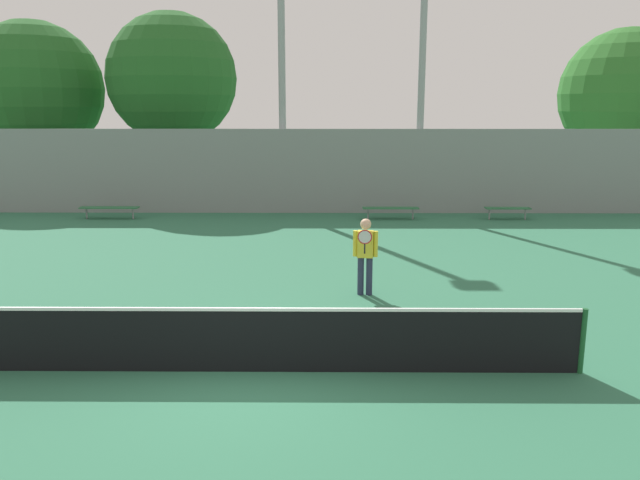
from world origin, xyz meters
The scene contains 12 objects.
ground_plane centered at (0.00, 0.00, 0.00)m, with size 100.00×100.00×0.00m, color #2D6B4C.
tennis_net centered at (0.00, 0.00, 0.54)m, with size 10.37×0.09×1.06m.
tennis_player centered at (2.01, 4.12, 0.98)m, with size 0.54×0.43×1.71m.
bench_courtside_near centered at (7.85, 13.54, 0.40)m, with size 1.65×0.40×0.44m.
bench_courtside_far centered at (-6.87, 13.54, 0.40)m, with size 2.16×0.40×0.44m.
bench_adjacent_court centered at (3.54, 13.54, 0.40)m, with size 2.07×0.40×0.44m.
light_pole_near_left centered at (4.77, 15.20, 5.56)m, with size 0.90×0.60×9.61m.
light_pole_far_right centered at (-0.54, 15.40, 6.21)m, with size 0.90×0.60×10.96m.
back_fence centered at (0.00, 14.92, 1.62)m, with size 29.77×0.06×3.25m.
tree_green_tall centered at (-5.75, 19.59, 5.30)m, with size 5.80×5.80×8.22m.
tree_green_broad centered at (14.56, 19.53, 4.61)m, with size 5.80×5.80×7.51m.
tree_dark_dense centered at (-12.36, 20.38, 4.86)m, with size 6.22×6.22×7.98m.
Camera 1 is at (1.13, -9.18, 4.11)m, focal length 35.00 mm.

